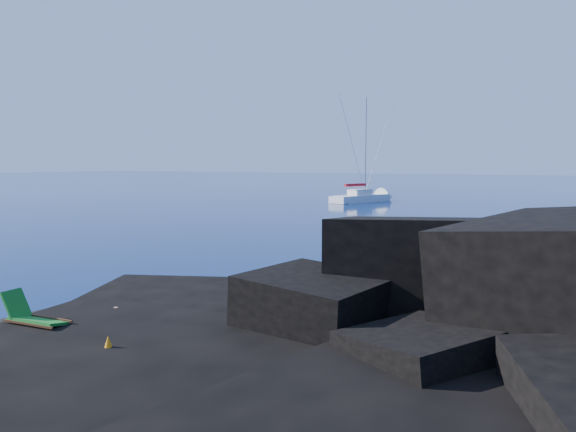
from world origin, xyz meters
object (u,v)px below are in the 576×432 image
deck_chair (38,312)px  marker_cone (108,348)px  sunbather (98,311)px  sailboat (362,202)px

deck_chair → marker_cone: 2.82m
marker_cone → deck_chair: bearing=170.8°
sunbather → marker_cone: size_ratio=3.61×
sailboat → sunbather: bearing=-58.5°
sailboat → marker_cone: 52.89m
deck_chair → sunbather: 1.76m
deck_chair → marker_cone: deck_chair is taller
marker_cone → sunbather: bearing=140.5°
sailboat → deck_chair: 51.80m
sailboat → marker_cone: size_ratio=22.47×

